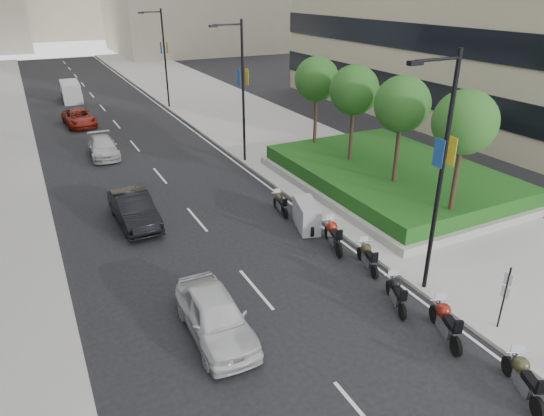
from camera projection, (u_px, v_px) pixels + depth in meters
ground at (347, 338)px, 16.25m from camera, size 160.00×160.00×0.00m
sidewalk_right at (238, 115)px, 44.25m from camera, size 10.00×100.00×0.15m
lane_edge at (182, 122)px, 42.08m from camera, size 0.12×100.00×0.01m
lane_centre at (121, 130)px, 39.93m from camera, size 0.12×100.00×0.01m
planter at (389, 182)px, 28.34m from camera, size 10.00×14.00×0.40m
hedge at (390, 172)px, 28.09m from camera, size 9.40×13.40×0.80m
tree_0 at (465, 123)px, 20.75m from camera, size 2.80×2.80×6.30m
tree_1 at (402, 104)px, 23.99m from camera, size 2.80×2.80×6.30m
tree_2 at (354, 90)px, 27.24m from camera, size 2.80×2.80×6.30m
tree_3 at (317, 79)px, 30.48m from camera, size 2.80×2.80×6.30m
lamp_post_0 at (439, 167)px, 16.67m from camera, size 2.34×0.45×9.00m
lamp_post_1 at (241, 86)px, 30.44m from camera, size 2.34×0.45×9.00m
lamp_post_2 at (163, 54)px, 45.03m from camera, size 2.34×0.45×9.00m
parking_sign at (505, 295)px, 16.01m from camera, size 0.06×0.32×2.50m
motorcycle_0 at (523, 378)px, 13.79m from camera, size 1.06×2.07×1.10m
motorcycle_1 at (445, 322)px, 16.05m from camera, size 1.04×2.20×1.15m
motorcycle_2 at (396, 293)px, 17.68m from camera, size 0.97×1.97×1.03m
motorcycle_3 at (367, 256)px, 20.06m from camera, size 0.79×2.04×1.04m
motorcycle_4 at (333, 235)px, 21.66m from camera, size 0.93×2.28×1.17m
motorcycle_5 at (306, 215)px, 23.40m from camera, size 1.50×2.39×1.35m
motorcycle_6 at (280, 203)px, 25.07m from camera, size 0.66×1.97×0.98m
car_a at (215, 316)px, 16.08m from camera, size 1.97×4.62×1.56m
car_b at (134, 209)px, 23.80m from camera, size 1.79×4.79×1.56m
car_c at (103, 147)px, 33.48m from camera, size 2.02×4.57×1.30m
car_d at (79, 118)px, 40.87m from camera, size 2.50×4.97×1.35m
delivery_van at (71, 93)px, 49.52m from camera, size 1.90×4.63×1.92m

